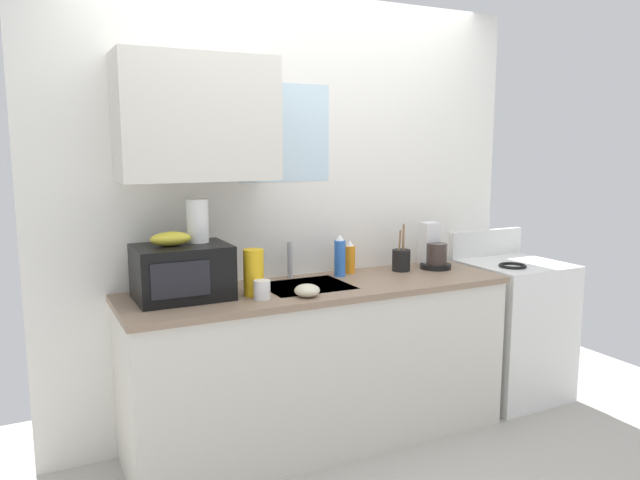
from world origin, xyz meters
name	(u,v)px	position (x,y,z in m)	size (l,w,h in m)	color
kitchen_wall_assembly	(279,200)	(-0.11, 0.31, 1.35)	(2.93, 0.42, 2.50)	white
counter_unit	(320,362)	(0.00, 0.00, 0.46)	(2.16, 0.63, 0.90)	silver
sink_faucet	(290,260)	(-0.07, 0.24, 1.00)	(0.03, 0.03, 0.21)	#B2B5BA
stove_range	(511,328)	(1.42, 0.00, 0.46)	(0.60, 0.60, 1.08)	white
microwave	(182,272)	(-0.74, 0.05, 1.04)	(0.46, 0.35, 0.27)	black
banana_bunch	(171,239)	(-0.79, 0.05, 1.20)	(0.20, 0.11, 0.07)	gold
paper_towel_roll	(198,221)	(-0.64, 0.10, 1.28)	(0.11, 0.11, 0.22)	white
coffee_maker	(433,251)	(0.84, 0.11, 1.00)	(0.19, 0.21, 0.28)	black
dish_soap_bottle_blue	(340,257)	(0.21, 0.15, 1.02)	(0.07, 0.07, 0.25)	blue
dish_soap_bottle_orange	(350,258)	(0.30, 0.21, 0.99)	(0.06, 0.06, 0.20)	orange
cereal_canister	(254,272)	(-0.40, -0.05, 1.02)	(0.10, 0.10, 0.24)	gold
mug_white	(262,290)	(-0.39, -0.14, 0.95)	(0.08, 0.08, 0.10)	white
utensil_crock	(401,259)	(0.61, 0.12, 0.97)	(0.11, 0.11, 0.29)	black
small_bowl	(307,290)	(-0.17, -0.20, 0.93)	(0.13, 0.13, 0.07)	beige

